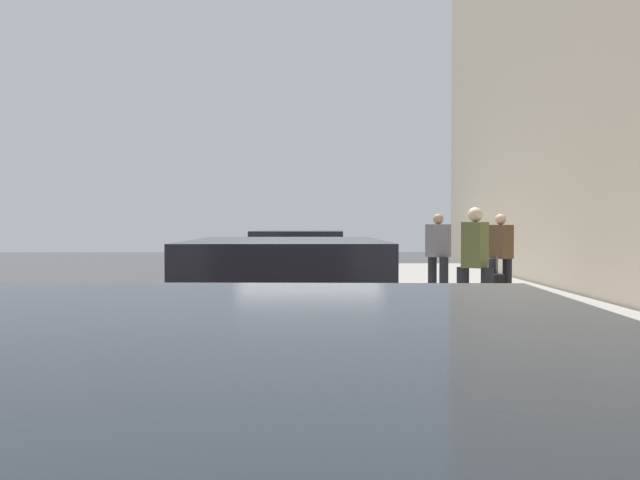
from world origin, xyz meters
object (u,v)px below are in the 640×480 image
object	(u,v)px
rolling_suitcase	(497,287)
pedestrian_grey_coat	(438,252)
parked_car_red	(287,325)
pedestrian_brown_coat	(500,253)
pedestrian_olive_coat	(475,260)
parked_car_maroon	(300,271)

from	to	relation	value
rolling_suitcase	pedestrian_grey_coat	bearing A→B (deg)	41.52
parked_car_red	pedestrian_brown_coat	world-z (taller)	pedestrian_brown_coat
pedestrian_brown_coat	pedestrian_grey_coat	xyz separation A→B (m)	(0.67, 1.13, 0.01)
rolling_suitcase	pedestrian_brown_coat	bearing A→B (deg)	-23.10
pedestrian_olive_coat	parked_car_maroon	bearing A→B (deg)	48.32
parked_car_maroon	pedestrian_brown_coat	xyz separation A→B (m)	(0.88, -4.00, 0.29)
pedestrian_brown_coat	parked_car_red	bearing A→B (deg)	153.38
rolling_suitcase	parked_car_maroon	bearing A→B (deg)	97.07
parked_car_maroon	pedestrian_grey_coat	distance (m)	3.28
pedestrian_brown_coat	pedestrian_olive_coat	distance (m)	3.55
pedestrian_brown_coat	rolling_suitcase	bearing A→B (deg)	156.90
pedestrian_olive_coat	rolling_suitcase	xyz separation A→B (m)	(2.90, -1.10, -0.67)
pedestrian_olive_coat	rolling_suitcase	size ratio (longest dim) A/B	2.01
parked_car_red	pedestrian_grey_coat	size ratio (longest dim) A/B	2.84
pedestrian_brown_coat	pedestrian_olive_coat	size ratio (longest dim) A/B	0.96
parked_car_maroon	rolling_suitcase	world-z (taller)	parked_car_maroon
parked_car_red	pedestrian_grey_coat	distance (m)	9.17
pedestrian_grey_coat	pedestrian_brown_coat	bearing A→B (deg)	-120.71
pedestrian_brown_coat	pedestrian_olive_coat	bearing A→B (deg)	158.97
parked_car_red	pedestrian_olive_coat	size ratio (longest dim) A/B	2.75
pedestrian_olive_coat	parked_car_red	bearing A→B (deg)	149.76
parked_car_red	pedestrian_olive_coat	distance (m)	5.47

